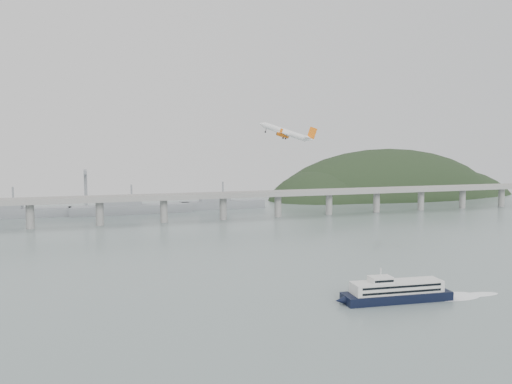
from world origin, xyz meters
name	(u,v)px	position (x,y,z in m)	size (l,w,h in m)	color
ground	(295,280)	(0.00, 0.00, 0.00)	(900.00, 900.00, 0.00)	slate
bridge	(199,200)	(-1.15, 200.00, 17.65)	(800.00, 22.00, 23.90)	gray
headland	(397,211)	(285.18, 331.75, -19.34)	(365.00, 155.00, 156.00)	black
distant_fleet	(6,211)	(-155.36, 265.08, 6.22)	(453.00, 60.90, 40.00)	slate
ferry	(397,292)	(25.77, -41.80, 3.70)	(72.38, 17.53, 13.65)	black
airliner	(286,132)	(32.42, 90.31, 70.34)	(32.79, 31.56, 15.15)	white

